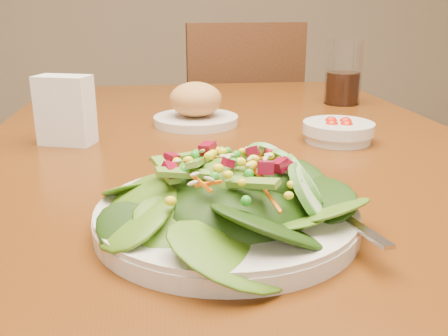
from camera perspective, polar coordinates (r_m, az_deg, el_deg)
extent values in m
cube|color=#57250A|center=(0.89, 0.95, 1.50)|extent=(0.90, 1.40, 0.04)
cylinder|color=#4C2B17|center=(1.63, -16.28, -5.28)|extent=(0.07, 0.07, 0.71)
cylinder|color=#4C2B17|center=(1.69, 10.90, -4.02)|extent=(0.07, 0.07, 0.71)
cube|color=#4C2B17|center=(1.98, 0.93, 2.18)|extent=(0.47, 0.47, 0.04)
cylinder|color=#4C2B17|center=(2.26, 4.32, -1.86)|extent=(0.04, 0.04, 0.42)
cylinder|color=#4C2B17|center=(2.19, -4.91, -2.59)|extent=(0.04, 0.04, 0.42)
cylinder|color=#4C2B17|center=(1.94, 7.48, -5.48)|extent=(0.04, 0.04, 0.42)
cylinder|color=#4C2B17|center=(1.85, -3.29, -6.54)|extent=(0.04, 0.04, 0.42)
cube|color=#4C2B17|center=(1.73, 2.60, 8.49)|extent=(0.41, 0.07, 0.47)
cylinder|color=beige|center=(0.55, 0.27, -5.83)|extent=(0.29, 0.29, 0.02)
ellipsoid|color=black|center=(0.54, 0.27, -2.83)|extent=(0.20, 0.20, 0.04)
cube|color=silver|center=(0.55, 13.52, -4.99)|extent=(0.05, 0.18, 0.01)
cylinder|color=beige|center=(1.03, -3.23, 5.47)|extent=(0.17, 0.17, 0.02)
ellipsoid|color=#A6783F|center=(1.02, -3.27, 7.86)|extent=(0.11, 0.11, 0.07)
cylinder|color=beige|center=(0.92, 12.91, 4.07)|extent=(0.13, 0.13, 0.04)
sphere|color=#B91807|center=(0.93, 13.70, 4.86)|extent=(0.03, 0.03, 0.03)
sphere|color=#B91807|center=(0.93, 12.12, 4.95)|extent=(0.03, 0.03, 0.03)
sphere|color=#B91807|center=(0.90, 12.20, 4.58)|extent=(0.03, 0.03, 0.03)
sphere|color=#B91807|center=(0.90, 13.81, 4.50)|extent=(0.03, 0.03, 0.03)
cylinder|color=silver|center=(1.27, 13.50, 10.59)|extent=(0.09, 0.09, 0.15)
cylinder|color=black|center=(1.27, 13.37, 8.88)|extent=(0.08, 0.08, 0.08)
cube|color=white|center=(0.91, -17.69, 6.31)|extent=(0.10, 0.08, 0.12)
cube|color=white|center=(0.91, -17.74, 6.87)|extent=(0.09, 0.06, 0.10)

